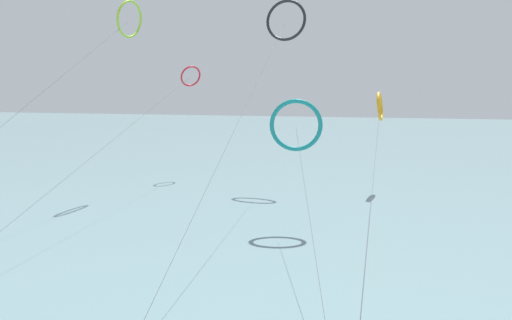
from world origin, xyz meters
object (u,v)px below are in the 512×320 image
at_px(kite_amber, 380,107).
at_px(kite_lime, 129,20).
at_px(kite_crimson, 190,77).
at_px(kite_teal, 296,125).
at_px(kite_charcoal, 286,20).

xyz_separation_m(kite_amber, kite_lime, (-28.93, -7.73, 10.19)).
distance_m(kite_crimson, kite_teal, 29.30).
bearing_deg(kite_lime, kite_amber, 115.34).
height_order(kite_amber, kite_crimson, kite_crimson).
bearing_deg(kite_crimson, kite_charcoal, 123.41).
bearing_deg(kite_charcoal, kite_amber, -1.09).
distance_m(kite_teal, kite_lime, 26.67).
distance_m(kite_amber, kite_charcoal, 16.16).
xyz_separation_m(kite_charcoal, kite_crimson, (-14.05, 2.03, -6.93)).
bearing_deg(kite_teal, kite_charcoal, -83.36).
bearing_deg(kite_lime, kite_crimson, 175.92).
distance_m(kite_charcoal, kite_crimson, 15.79).
height_order(kite_teal, kite_lime, kite_lime).
height_order(kite_amber, kite_lime, kite_lime).
bearing_deg(kite_amber, kite_charcoal, 88.64).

